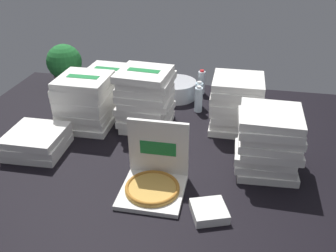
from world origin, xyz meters
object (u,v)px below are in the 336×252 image
Objects in this scene: potted_plant at (65,65)px; water_bottle_5 at (198,99)px; pizza_stack_center_far at (85,102)px; water_bottle_3 at (148,90)px; water_bottle_0 at (199,95)px; water_bottle_4 at (162,76)px; pizza_stack_right_far at (37,141)px; napkin_pile at (209,211)px; water_bottle_2 at (201,82)px; open_pizza_box at (154,177)px; water_bottle_1 at (138,90)px; pizza_stack_right_mid at (268,141)px; pizza_stack_center_near at (146,99)px; pizza_stack_left_mid at (236,104)px; pizza_stack_left_near at (109,86)px; ice_bucket at (176,89)px.

water_bottle_5 is at bearing -9.53° from potted_plant.
water_bottle_3 is (0.35, 0.49, -0.09)m from pizza_stack_center_far.
water_bottle_0 is 0.51m from water_bottle_4.
napkin_pile is at bearing -18.74° from pizza_stack_right_far.
water_bottle_2 and water_bottle_5 have the same top height.
open_pizza_box reaches higher than water_bottle_1.
potted_plant is (-1.72, 0.91, 0.04)m from pizza_stack_right_mid.
water_bottle_1 is at bearing 141.86° from pizza_stack_right_mid.
water_bottle_5 is (0.02, -0.36, 0.00)m from water_bottle_2.
water_bottle_2 is at bearing 31.99° from water_bottle_3.
pizza_stack_center_near is 0.76m from water_bottle_2.
water_bottle_3 is (-0.74, 0.31, -0.09)m from pizza_stack_left_mid.
water_bottle_3 is (-0.94, 0.81, -0.09)m from pizza_stack_right_mid.
pizza_stack_center_far is at bearing -115.67° from water_bottle_4.
potted_plant is at bearing 135.49° from napkin_pile.
pizza_stack_right_far is 1.00m from water_bottle_1.
open_pizza_box is 2.15× the size of napkin_pile.
potted_plant is (-0.46, 0.17, 0.09)m from pizza_stack_left_near.
pizza_stack_right_mid is 1.49m from pizza_stack_right_far.
pizza_stack_left_mid is 1.78× the size of water_bottle_2.
water_bottle_4 is 0.59m from water_bottle_5.
potted_plant is at bearing 172.30° from water_bottle_3.
pizza_stack_left_mid is 0.67m from water_bottle_2.
water_bottle_2 is (0.33, 0.68, -0.12)m from pizza_stack_center_near.
pizza_stack_right_far is 1.05× the size of ice_bucket.
open_pizza_box is 1.74× the size of water_bottle_5.
water_bottle_1 reaches higher than napkin_pile.
pizza_stack_right_mid is at bearing -57.57° from water_bottle_0.
water_bottle_0 is (0.22, -0.14, 0.03)m from ice_bucket.
water_bottle_3 is at bearing 54.50° from pizza_stack_center_far.
water_bottle_0 reaches higher than pizza_stack_right_far.
pizza_stack_center_far is 0.74m from potted_plant.
pizza_stack_right_mid is 1.31m from water_bottle_1.
pizza_stack_center_near reaches higher than water_bottle_1.
pizza_stack_center_far reaches higher than open_pizza_box.
ice_bucket is (0.75, 1.03, -0.00)m from pizza_stack_right_far.
potted_plant reaches higher than water_bottle_5.
pizza_stack_right_mid is 0.87m from water_bottle_5.
pizza_stack_left_mid reaches higher than water_bottle_2.
ice_bucket is 0.33m from water_bottle_5.
water_bottle_5 is (0.98, 0.80, 0.03)m from pizza_stack_right_far.
pizza_stack_center_near reaches higher than potted_plant.
water_bottle_3 is (-0.31, 1.13, 0.03)m from open_pizza_box.
ice_bucket is at bearing 106.76° from napkin_pile.
pizza_stack_left_mid is 0.99× the size of pizza_stack_center_far.
potted_plant is at bearing 171.28° from water_bottle_1.
pizza_stack_left_mid is 0.98× the size of pizza_stack_left_near.
pizza_stack_center_far is at bearing -131.80° from ice_bucket.
pizza_stack_right_far reaches higher than napkin_pile.
napkin_pile is (1.00, -0.81, -0.17)m from pizza_stack_center_far.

